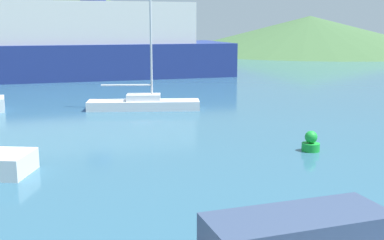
# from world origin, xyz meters

# --- Properties ---
(sailboat_inner) EXTENTS (6.54, 3.06, 9.61)m
(sailboat_inner) POSITION_xyz_m (-0.10, 23.55, 0.44)
(sailboat_inner) COLOR silver
(sailboat_inner) RESTS_ON ground_plane
(ferry_distant) EXTENTS (25.37, 10.29, 8.39)m
(ferry_distant) POSITION_xyz_m (-0.41, 43.13, 2.99)
(ferry_distant) COLOR navy
(ferry_distant) RESTS_ON ground_plane
(buoy_marker) EXTENTS (0.69, 0.69, 0.79)m
(buoy_marker) POSITION_xyz_m (4.03, 12.47, 0.33)
(buoy_marker) COLOR green
(buoy_marker) RESTS_ON ground_plane
(hill_east) EXTENTS (45.71, 45.71, 10.92)m
(hill_east) POSITION_xyz_m (2.10, 79.25, 5.46)
(hill_east) COLOR #4C6647
(hill_east) RESTS_ON ground_plane
(hill_far_east) EXTENTS (49.86, 49.86, 6.35)m
(hill_far_east) POSITION_xyz_m (41.85, 74.24, 3.18)
(hill_far_east) COLOR #3D6038
(hill_far_east) RESTS_ON ground_plane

